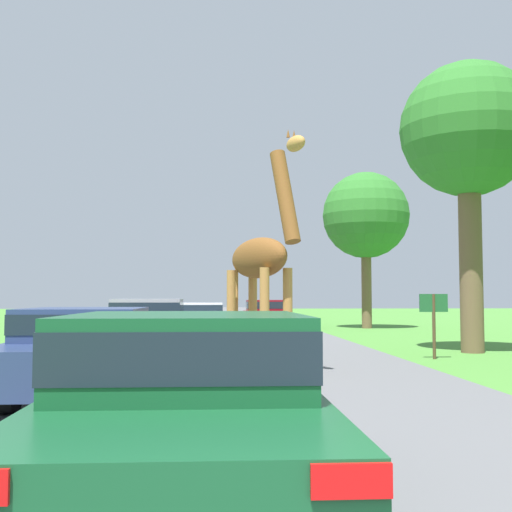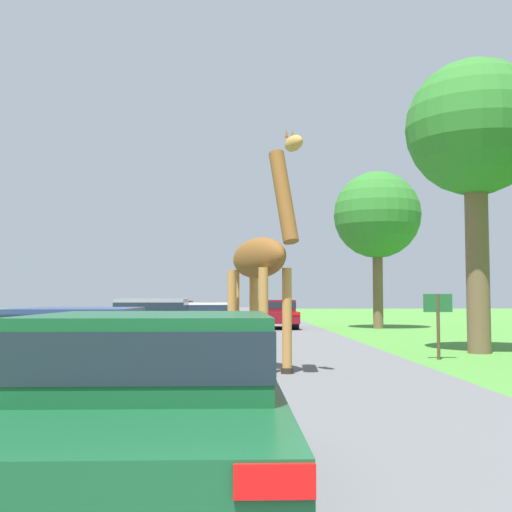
{
  "view_description": "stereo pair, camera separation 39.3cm",
  "coord_description": "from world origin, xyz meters",
  "px_view_note": "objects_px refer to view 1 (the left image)",
  "views": [
    {
      "loc": [
        -0.7,
        -0.65,
        1.52
      ],
      "look_at": [
        0.12,
        12.63,
        2.36
      ],
      "focal_mm": 45.0,
      "sensor_mm": 36.0,
      "label": 1
    },
    {
      "loc": [
        -0.31,
        -0.67,
        1.52
      ],
      "look_at": [
        0.12,
        12.63,
        2.36
      ],
      "focal_mm": 45.0,
      "sensor_mm": 36.0,
      "label": 2
    }
  ],
  "objects_px": {
    "giraffe_near_road": "(262,262)",
    "tree_left_edge": "(468,134)",
    "car_queue_left": "(84,349)",
    "car_verge_right": "(163,314)",
    "car_queue_right": "(199,320)",
    "car_far_ahead": "(265,313)",
    "car_rear_follower": "(148,325)",
    "car_lead_maroon": "(187,402)",
    "tree_centre_back": "(366,216)",
    "sign_post": "(434,314)"
  },
  "relations": [
    {
      "from": "car_rear_follower",
      "to": "tree_centre_back",
      "type": "relative_size",
      "value": 0.53
    },
    {
      "from": "car_far_ahead",
      "to": "tree_centre_back",
      "type": "xyz_separation_m",
      "value": [
        4.87,
        -0.27,
        4.68
      ]
    },
    {
      "from": "giraffe_near_road",
      "to": "car_verge_right",
      "type": "bearing_deg",
      "value": -102.55
    },
    {
      "from": "giraffe_near_road",
      "to": "car_rear_follower",
      "type": "distance_m",
      "value": 5.02
    },
    {
      "from": "giraffe_near_road",
      "to": "car_rear_follower",
      "type": "relative_size",
      "value": 1.19
    },
    {
      "from": "car_lead_maroon",
      "to": "tree_centre_back",
      "type": "xyz_separation_m",
      "value": [
        7.42,
        25.62,
        4.67
      ]
    },
    {
      "from": "car_lead_maroon",
      "to": "tree_centre_back",
      "type": "relative_size",
      "value": 0.58
    },
    {
      "from": "car_queue_right",
      "to": "tree_left_edge",
      "type": "height_order",
      "value": "tree_left_edge"
    },
    {
      "from": "car_queue_right",
      "to": "car_queue_left",
      "type": "height_order",
      "value": "car_queue_left"
    },
    {
      "from": "car_verge_right",
      "to": "tree_centre_back",
      "type": "bearing_deg",
      "value": 9.85
    },
    {
      "from": "car_queue_left",
      "to": "car_verge_right",
      "type": "bearing_deg",
      "value": 91.1
    },
    {
      "from": "car_verge_right",
      "to": "tree_centre_back",
      "type": "xyz_separation_m",
      "value": [
        9.58,
        1.66,
        4.68
      ]
    },
    {
      "from": "giraffe_near_road",
      "to": "car_queue_right",
      "type": "xyz_separation_m",
      "value": [
        -1.55,
        9.51,
        -1.53
      ]
    },
    {
      "from": "car_far_ahead",
      "to": "car_rear_follower",
      "type": "bearing_deg",
      "value": -106.89
    },
    {
      "from": "giraffe_near_road",
      "to": "tree_left_edge",
      "type": "xyz_separation_m",
      "value": [
        6.01,
        3.92,
        3.8
      ]
    },
    {
      "from": "car_far_ahead",
      "to": "car_rear_follower",
      "type": "xyz_separation_m",
      "value": [
        -4.13,
        -13.61,
        0.03
      ]
    },
    {
      "from": "giraffe_near_road",
      "to": "car_far_ahead",
      "type": "bearing_deg",
      "value": -119.03
    },
    {
      "from": "car_rear_follower",
      "to": "car_queue_right",
      "type": "bearing_deg",
      "value": 78.02
    },
    {
      "from": "car_far_ahead",
      "to": "car_verge_right",
      "type": "bearing_deg",
      "value": -157.64
    },
    {
      "from": "giraffe_near_road",
      "to": "sign_post",
      "type": "height_order",
      "value": "giraffe_near_road"
    },
    {
      "from": "giraffe_near_road",
      "to": "car_queue_left",
      "type": "distance_m",
      "value": 4.58
    },
    {
      "from": "car_far_ahead",
      "to": "car_lead_maroon",
      "type": "bearing_deg",
      "value": -95.62
    },
    {
      "from": "sign_post",
      "to": "car_lead_maroon",
      "type": "bearing_deg",
      "value": -117.54
    },
    {
      "from": "car_lead_maroon",
      "to": "tree_centre_back",
      "type": "bearing_deg",
      "value": 73.84
    },
    {
      "from": "car_queue_left",
      "to": "car_far_ahead",
      "type": "xyz_separation_m",
      "value": [
        4.34,
        20.74,
        0.0
      ]
    },
    {
      "from": "tree_centre_back",
      "to": "car_rear_follower",
      "type": "bearing_deg",
      "value": -124.03
    },
    {
      "from": "giraffe_near_road",
      "to": "car_rear_follower",
      "type": "bearing_deg",
      "value": -79.84
    },
    {
      "from": "car_queue_right",
      "to": "car_far_ahead",
      "type": "xyz_separation_m",
      "value": [
        2.95,
        8.05,
        0.03
      ]
    },
    {
      "from": "tree_left_edge",
      "to": "sign_post",
      "type": "distance_m",
      "value": 5.44
    },
    {
      "from": "car_verge_right",
      "to": "car_lead_maroon",
      "type": "bearing_deg",
      "value": -84.86
    },
    {
      "from": "car_rear_follower",
      "to": "car_lead_maroon",
      "type": "bearing_deg",
      "value": -82.64
    },
    {
      "from": "car_queue_right",
      "to": "car_verge_right",
      "type": "xyz_separation_m",
      "value": [
        -1.75,
        6.12,
        0.03
      ]
    },
    {
      "from": "car_verge_right",
      "to": "sign_post",
      "type": "relative_size",
      "value": 2.71
    },
    {
      "from": "car_rear_follower",
      "to": "tree_centre_back",
      "type": "bearing_deg",
      "value": 55.97
    },
    {
      "from": "car_queue_left",
      "to": "giraffe_near_road",
      "type": "bearing_deg",
      "value": 47.2
    },
    {
      "from": "car_queue_right",
      "to": "car_verge_right",
      "type": "relative_size",
      "value": 1.02
    },
    {
      "from": "car_queue_right",
      "to": "tree_left_edge",
      "type": "distance_m",
      "value": 10.8
    },
    {
      "from": "giraffe_near_road",
      "to": "car_lead_maroon",
      "type": "distance_m",
      "value": 8.53
    },
    {
      "from": "giraffe_near_road",
      "to": "car_queue_left",
      "type": "xyz_separation_m",
      "value": [
        -2.94,
        -3.17,
        -1.5
      ]
    },
    {
      "from": "car_queue_left",
      "to": "car_far_ahead",
      "type": "bearing_deg",
      "value": 78.18
    },
    {
      "from": "giraffe_near_road",
      "to": "tree_left_edge",
      "type": "bearing_deg",
      "value": -171.33
    },
    {
      "from": "tree_left_edge",
      "to": "tree_centre_back",
      "type": "bearing_deg",
      "value": 88.84
    },
    {
      "from": "car_queue_left",
      "to": "car_verge_right",
      "type": "xyz_separation_m",
      "value": [
        -0.36,
        18.8,
        -0.0
      ]
    },
    {
      "from": "car_queue_left",
      "to": "car_rear_follower",
      "type": "height_order",
      "value": "car_rear_follower"
    },
    {
      "from": "car_queue_left",
      "to": "sign_post",
      "type": "bearing_deg",
      "value": 36.58
    },
    {
      "from": "giraffe_near_road",
      "to": "sign_post",
      "type": "relative_size",
      "value": 2.99
    },
    {
      "from": "car_queue_right",
      "to": "car_lead_maroon",
      "type": "bearing_deg",
      "value": -88.69
    },
    {
      "from": "car_queue_left",
      "to": "car_verge_right",
      "type": "distance_m",
      "value": 18.8
    },
    {
      "from": "car_far_ahead",
      "to": "car_queue_right",
      "type": "bearing_deg",
      "value": -110.14
    },
    {
      "from": "car_rear_follower",
      "to": "sign_post",
      "type": "xyz_separation_m",
      "value": [
        7.1,
        -1.7,
        0.35
      ]
    }
  ]
}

